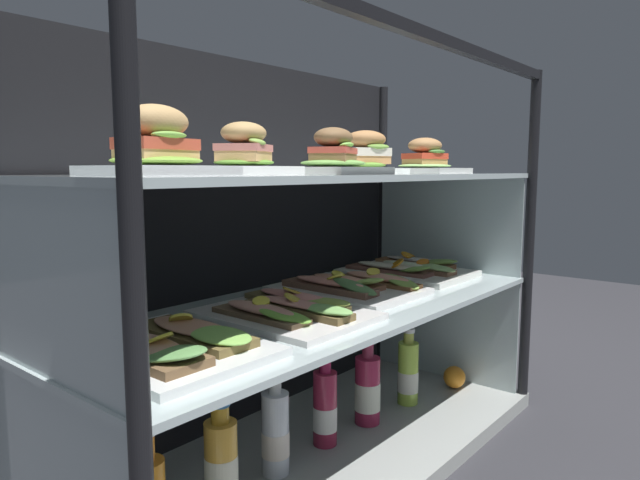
{
  "coord_description": "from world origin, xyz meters",
  "views": [
    {
      "loc": [
        -1.03,
        -0.86,
        0.73
      ],
      "look_at": [
        0.0,
        0.0,
        0.56
      ],
      "focal_mm": 31.88,
      "sensor_mm": 36.0,
      "label": 1
    }
  ],
  "objects_px": {
    "plated_roll_sandwich_center": "(425,161)",
    "juice_bottle_back_center": "(325,408)",
    "open_sandwich_tray_left_of_center": "(289,310)",
    "plated_roll_sandwich_near_right_corner": "(366,156)",
    "juice_bottle_front_second": "(221,465)",
    "orange_fruit_beside_bottles": "(454,377)",
    "open_sandwich_tray_right_of_center": "(169,345)",
    "juice_bottle_tucked_behind": "(367,390)",
    "plated_roll_sandwich_near_left_corner": "(332,158)",
    "juice_bottle_front_right_end": "(277,433)",
    "plated_roll_sandwich_mid_right": "(244,154)",
    "open_sandwich_tray_near_right_corner": "(351,286)",
    "open_sandwich_tray_near_left_corner": "(409,269)",
    "juice_bottle_front_middle": "(408,373)",
    "plated_roll_sandwich_right_of_center": "(157,150)"
  },
  "relations": [
    {
      "from": "plated_roll_sandwich_near_left_corner",
      "to": "plated_roll_sandwich_center",
      "type": "distance_m",
      "value": 0.47
    },
    {
      "from": "plated_roll_sandwich_near_left_corner",
      "to": "juice_bottle_back_center",
      "type": "distance_m",
      "value": 0.62
    },
    {
      "from": "open_sandwich_tray_left_of_center",
      "to": "plated_roll_sandwich_near_right_corner",
      "type": "bearing_deg",
      "value": 10.07
    },
    {
      "from": "plated_roll_sandwich_near_right_corner",
      "to": "juice_bottle_front_second",
      "type": "height_order",
      "value": "plated_roll_sandwich_near_right_corner"
    },
    {
      "from": "plated_roll_sandwich_near_right_corner",
      "to": "juice_bottle_front_middle",
      "type": "bearing_deg",
      "value": -27.13
    },
    {
      "from": "plated_roll_sandwich_near_right_corner",
      "to": "juice_bottle_front_second",
      "type": "xyz_separation_m",
      "value": [
        -0.57,
        -0.06,
        -0.63
      ]
    },
    {
      "from": "open_sandwich_tray_near_right_corner",
      "to": "juice_bottle_front_right_end",
      "type": "xyz_separation_m",
      "value": [
        -0.31,
        -0.02,
        -0.29
      ]
    },
    {
      "from": "plated_roll_sandwich_near_left_corner",
      "to": "juice_bottle_front_right_end",
      "type": "relative_size",
      "value": 0.83
    },
    {
      "from": "orange_fruit_beside_bottles",
      "to": "plated_roll_sandwich_center",
      "type": "bearing_deg",
      "value": 148.46
    },
    {
      "from": "juice_bottle_front_right_end",
      "to": "open_sandwich_tray_left_of_center",
      "type": "bearing_deg",
      "value": -59.89
    },
    {
      "from": "plated_roll_sandwich_right_of_center",
      "to": "plated_roll_sandwich_near_right_corner",
      "type": "bearing_deg",
      "value": 5.1
    },
    {
      "from": "juice_bottle_tucked_behind",
      "to": "juice_bottle_front_middle",
      "type": "height_order",
      "value": "juice_bottle_tucked_behind"
    },
    {
      "from": "open_sandwich_tray_right_of_center",
      "to": "plated_roll_sandwich_right_of_center",
      "type": "bearing_deg",
      "value": 87.73
    },
    {
      "from": "open_sandwich_tray_left_of_center",
      "to": "juice_bottle_back_center",
      "type": "xyz_separation_m",
      "value": [
        0.16,
        0.03,
        -0.29
      ]
    },
    {
      "from": "plated_roll_sandwich_near_right_corner",
      "to": "plated_roll_sandwich_center",
      "type": "height_order",
      "value": "plated_roll_sandwich_near_right_corner"
    },
    {
      "from": "juice_bottle_front_second",
      "to": "juice_bottle_front_middle",
      "type": "bearing_deg",
      "value": -0.9
    },
    {
      "from": "plated_roll_sandwich_right_of_center",
      "to": "juice_bottle_front_second",
      "type": "distance_m",
      "value": 0.64
    },
    {
      "from": "plated_roll_sandwich_near_left_corner",
      "to": "open_sandwich_tray_right_of_center",
      "type": "bearing_deg",
      "value": -179.77
    },
    {
      "from": "open_sandwich_tray_near_right_corner",
      "to": "juice_bottle_back_center",
      "type": "xyz_separation_m",
      "value": [
        -0.13,
        -0.02,
        -0.29
      ]
    },
    {
      "from": "open_sandwich_tray_right_of_center",
      "to": "juice_bottle_tucked_behind",
      "type": "distance_m",
      "value": 0.71
    },
    {
      "from": "open_sandwich_tray_near_left_corner",
      "to": "juice_bottle_tucked_behind",
      "type": "height_order",
      "value": "open_sandwich_tray_near_left_corner"
    },
    {
      "from": "open_sandwich_tray_near_left_corner",
      "to": "plated_roll_sandwich_mid_right",
      "type": "bearing_deg",
      "value": -178.41
    },
    {
      "from": "plated_roll_sandwich_right_of_center",
      "to": "juice_bottle_back_center",
      "type": "bearing_deg",
      "value": 2.97
    },
    {
      "from": "juice_bottle_front_middle",
      "to": "open_sandwich_tray_right_of_center",
      "type": "bearing_deg",
      "value": -179.04
    },
    {
      "from": "plated_roll_sandwich_right_of_center",
      "to": "plated_roll_sandwich_near_left_corner",
      "type": "relative_size",
      "value": 1.0
    },
    {
      "from": "plated_roll_sandwich_near_right_corner",
      "to": "orange_fruit_beside_bottles",
      "type": "xyz_separation_m",
      "value": [
        0.33,
        -0.12,
        -0.69
      ]
    },
    {
      "from": "juice_bottle_front_second",
      "to": "orange_fruit_beside_bottles",
      "type": "height_order",
      "value": "juice_bottle_front_second"
    },
    {
      "from": "juice_bottle_front_second",
      "to": "plated_roll_sandwich_mid_right",
      "type": "bearing_deg",
      "value": 14.97
    },
    {
      "from": "open_sandwich_tray_near_right_corner",
      "to": "juice_bottle_front_right_end",
      "type": "distance_m",
      "value": 0.42
    },
    {
      "from": "plated_roll_sandwich_mid_right",
      "to": "open_sandwich_tray_near_right_corner",
      "type": "xyz_separation_m",
      "value": [
        0.38,
        0.01,
        -0.33
      ]
    },
    {
      "from": "plated_roll_sandwich_mid_right",
      "to": "juice_bottle_front_middle",
      "type": "distance_m",
      "value": 0.87
    },
    {
      "from": "plated_roll_sandwich_center",
      "to": "juice_bottle_back_center",
      "type": "bearing_deg",
      "value": 177.83
    },
    {
      "from": "plated_roll_sandwich_mid_right",
      "to": "juice_bottle_front_right_end",
      "type": "height_order",
      "value": "plated_roll_sandwich_mid_right"
    },
    {
      "from": "orange_fruit_beside_bottles",
      "to": "open_sandwich_tray_near_left_corner",
      "type": "bearing_deg",
      "value": 134.29
    },
    {
      "from": "plated_roll_sandwich_center",
      "to": "open_sandwich_tray_near_left_corner",
      "type": "bearing_deg",
      "value": 92.81
    },
    {
      "from": "juice_bottle_front_right_end",
      "to": "juice_bottle_front_middle",
      "type": "relative_size",
      "value": 1.08
    },
    {
      "from": "juice_bottle_tucked_behind",
      "to": "juice_bottle_front_middle",
      "type": "bearing_deg",
      "value": -5.06
    },
    {
      "from": "plated_roll_sandwich_mid_right",
      "to": "juice_bottle_front_second",
      "type": "distance_m",
      "value": 0.63
    },
    {
      "from": "open_sandwich_tray_left_of_center",
      "to": "juice_bottle_front_middle",
      "type": "distance_m",
      "value": 0.59
    },
    {
      "from": "juice_bottle_tucked_behind",
      "to": "juice_bottle_front_middle",
      "type": "relative_size",
      "value": 1.06
    },
    {
      "from": "plated_roll_sandwich_near_left_corner",
      "to": "plated_roll_sandwich_near_right_corner",
      "type": "bearing_deg",
      "value": 17.7
    },
    {
      "from": "juice_bottle_front_second",
      "to": "orange_fruit_beside_bottles",
      "type": "bearing_deg",
      "value": -4.02
    },
    {
      "from": "open_sandwich_tray_near_left_corner",
      "to": "juice_bottle_tucked_behind",
      "type": "relative_size",
      "value": 1.51
    },
    {
      "from": "plated_roll_sandwich_center",
      "to": "juice_bottle_front_second",
      "type": "bearing_deg",
      "value": -179.93
    },
    {
      "from": "juice_bottle_back_center",
      "to": "juice_bottle_tucked_behind",
      "type": "height_order",
      "value": "juice_bottle_tucked_behind"
    },
    {
      "from": "open_sandwich_tray_near_right_corner",
      "to": "open_sandwich_tray_left_of_center",
      "type": "bearing_deg",
      "value": -170.87
    },
    {
      "from": "open_sandwich_tray_right_of_center",
      "to": "open_sandwich_tray_near_right_corner",
      "type": "distance_m",
      "value": 0.61
    },
    {
      "from": "juice_bottle_back_center",
      "to": "juice_bottle_front_right_end",
      "type": "bearing_deg",
      "value": -178.49
    },
    {
      "from": "juice_bottle_back_center",
      "to": "juice_bottle_front_middle",
      "type": "xyz_separation_m",
      "value": [
        0.35,
        -0.03,
        -0.0
      ]
    },
    {
      "from": "plated_roll_sandwich_near_left_corner",
      "to": "juice_bottle_front_middle",
      "type": "bearing_deg",
      "value": 1.85
    }
  ]
}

